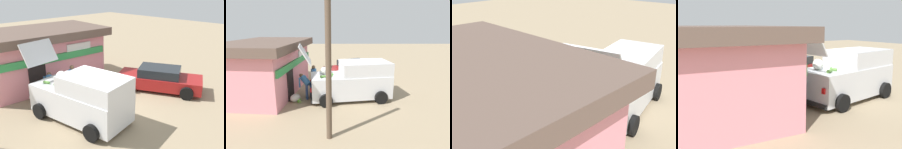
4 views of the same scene
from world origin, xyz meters
TOP-DOWN VIEW (x-y plane):
  - ground_plane at (0.00, 0.00)m, footprint 60.00×60.00m
  - storefront_bar at (-0.25, 5.05)m, footprint 7.30×4.68m
  - delivery_van at (-1.41, -0.04)m, footprint 2.76×5.04m
  - parked_sedan at (3.59, -0.39)m, footprint 3.52×4.76m
  - vendor_standing at (-0.21, 2.29)m, footprint 0.56×0.39m
  - customer_bending at (-1.36, 2.59)m, footprint 0.71×0.74m
  - unloaded_banana_pile at (-1.91, 3.08)m, footprint 0.86×0.73m
  - paint_bucket at (2.34, 2.01)m, footprint 0.30×0.30m

SIDE VIEW (x-z plane):
  - ground_plane at x=0.00m, z-range 0.00..0.00m
  - paint_bucket at x=2.34m, z-range 0.00..0.33m
  - unloaded_banana_pile at x=-1.91m, z-range -0.01..0.39m
  - parked_sedan at x=3.59m, z-range -0.03..1.22m
  - customer_bending at x=-1.36m, z-range 0.16..1.52m
  - vendor_standing at x=-0.21m, z-range 0.13..1.76m
  - delivery_van at x=-1.41m, z-range -0.49..2.55m
  - storefront_bar at x=-0.25m, z-range 0.06..3.16m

